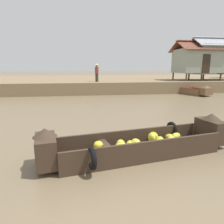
# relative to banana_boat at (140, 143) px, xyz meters

# --- Properties ---
(ground_plane) EXTENTS (300.00, 300.00, 0.00)m
(ground_plane) POSITION_rel_banana_boat_xyz_m (-1.08, 5.54, -0.33)
(ground_plane) COLOR #726047
(riverbank_strip) EXTENTS (160.00, 20.00, 1.08)m
(riverbank_strip) POSITION_rel_banana_boat_xyz_m (-1.08, 22.61, 0.21)
(riverbank_strip) COLOR #7F6B4C
(riverbank_strip) RESTS_ON ground
(banana_boat) EXTENTS (5.38, 2.30, 0.99)m
(banana_boat) POSITION_rel_banana_boat_xyz_m (0.00, 0.00, 0.00)
(banana_boat) COLOR #3D2D21
(banana_boat) RESTS_ON ground
(fishing_skiff_distant) EXTENTS (2.56, 4.62, 0.92)m
(fishing_skiff_distant) POSITION_rel_banana_boat_xyz_m (8.10, 12.53, -0.00)
(fishing_skiff_distant) COLOR brown
(fishing_skiff_distant) RESTS_ON ground
(stilt_house_left) EXTENTS (4.77, 3.84, 4.02)m
(stilt_house_left) POSITION_rel_banana_boat_xyz_m (10.45, 15.29, 2.78)
(stilt_house_left) COLOR #4C3826
(stilt_house_left) RESTS_ON riverbank_strip
(stilt_house_mid_left) EXTENTS (4.95, 3.33, 4.36)m
(stilt_house_mid_left) POSITION_rel_banana_boat_xyz_m (12.22, 15.17, 2.93)
(stilt_house_mid_left) COLOR #4C3826
(stilt_house_mid_left) RESTS_ON riverbank_strip
(vendor_person) EXTENTS (0.44, 0.44, 1.66)m
(vendor_person) POSITION_rel_banana_boat_xyz_m (-0.10, 14.10, 1.68)
(vendor_person) COLOR #332D28
(vendor_person) RESTS_ON riverbank_strip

